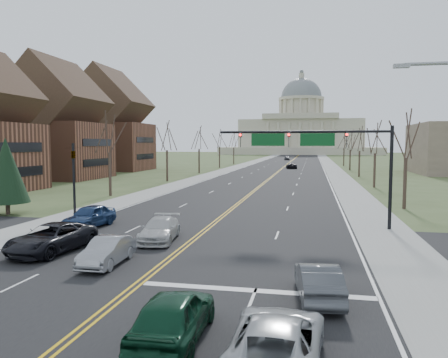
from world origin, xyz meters
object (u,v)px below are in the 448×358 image
at_px(car_nb_inner_lead, 174,315).
at_px(car_sb_outer_second, 90,216).
at_px(car_sb_inner_lead, 107,251).
at_px(car_far_nb, 291,166).
at_px(car_nb_outer_lead, 318,281).
at_px(signal_left, 74,172).
at_px(car_far_sb, 287,158).
at_px(signal_mast, 316,146).
at_px(car_sb_outer_lead, 52,238).
at_px(car_nb_outer_second, 276,342).
at_px(car_sb_inner_second, 160,229).

xyz_separation_m(car_nb_inner_lead, car_sb_outer_second, (-11.48, 16.00, 0.01)).
relative_size(car_nb_inner_lead, car_sb_outer_second, 0.98).
bearing_deg(car_sb_inner_lead, car_far_nb, 85.21).
height_order(car_nb_outer_lead, car_sb_inner_lead, car_nb_outer_lead).
bearing_deg(signal_left, car_far_sb, 85.76).
relative_size(signal_mast, car_sb_outer_second, 2.59).
bearing_deg(car_sb_outer_lead, car_nb_outer_second, -30.93).
xyz_separation_m(car_sb_inner_lead, car_far_sb, (0.71, 141.41, 0.14)).
xyz_separation_m(car_nb_outer_lead, car_sb_inner_second, (-9.39, 8.40, -0.00)).
relative_size(car_sb_inner_lead, car_sb_outer_second, 0.88).
distance_m(car_nb_outer_second, car_sb_inner_lead, 12.27).
bearing_deg(car_nb_outer_second, signal_mast, -91.63).
relative_size(car_sb_inner_lead, car_far_nb, 0.81).
relative_size(car_nb_outer_lead, car_sb_outer_lead, 0.76).
bearing_deg(signal_mast, car_nb_inner_lead, -102.43).
distance_m(car_sb_inner_lead, car_sb_outer_second, 10.38).
bearing_deg(car_sb_outer_second, car_nb_inner_lead, -47.70).
bearing_deg(signal_mast, car_sb_inner_second, -144.91).
height_order(car_nb_outer_second, car_far_sb, car_far_sb).
xyz_separation_m(car_nb_outer_second, car_far_sb, (-8.25, 149.79, 0.09)).
height_order(signal_mast, car_far_sb, signal_mast).
distance_m(signal_mast, car_nb_outer_lead, 15.81).
height_order(car_nb_outer_lead, car_far_sb, car_far_sb).
xyz_separation_m(car_nb_outer_lead, car_far_sb, (-9.39, 144.27, 0.12)).
bearing_deg(car_nb_outer_lead, car_far_nb, -93.59).
xyz_separation_m(car_nb_inner_lead, car_far_sb, (-5.08, 148.73, 0.04)).
xyz_separation_m(car_sb_inner_lead, car_sb_outer_lead, (-4.15, 1.70, 0.10)).
bearing_deg(car_sb_outer_second, car_nb_outer_second, -42.71).
bearing_deg(car_nb_outer_second, signal_left, -47.51).
height_order(car_nb_outer_lead, car_sb_outer_second, car_sb_outer_second).
distance_m(car_sb_inner_lead, car_far_sb, 141.41).
distance_m(car_nb_outer_lead, car_sb_outer_second, 19.56).
xyz_separation_m(signal_mast, car_sb_outer_second, (-15.77, -3.45, -4.95)).
relative_size(car_far_nb, car_far_sb, 1.05).
height_order(car_sb_outer_lead, car_far_sb, car_far_sb).
height_order(car_sb_outer_second, car_far_nb, car_sb_outer_second).
bearing_deg(car_sb_outer_lead, car_sb_inner_second, 44.92).
bearing_deg(car_far_sb, car_nb_inner_lead, -90.48).
bearing_deg(car_nb_outer_second, car_sb_inner_lead, -41.57).
xyz_separation_m(signal_mast, car_sb_inner_second, (-9.37, -6.58, -5.05)).
height_order(car_nb_outer_second, car_sb_outer_second, car_sb_outer_second).
bearing_deg(car_far_sb, car_sb_outer_second, -95.19).
bearing_deg(car_nb_inner_lead, signal_mast, -103.67).
relative_size(signal_left, car_nb_inner_lead, 1.30).
xyz_separation_m(signal_mast, car_far_nb, (-5.22, 74.75, -5.04)).
height_order(signal_left, car_sb_outer_lead, signal_left).
bearing_deg(car_sb_outer_second, car_far_sb, 93.87).
distance_m(signal_left, car_sb_outer_lead, 11.81).
bearing_deg(signal_mast, car_sb_outer_second, -167.66).
bearing_deg(car_nb_outer_lead, car_sb_inner_second, -48.75).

